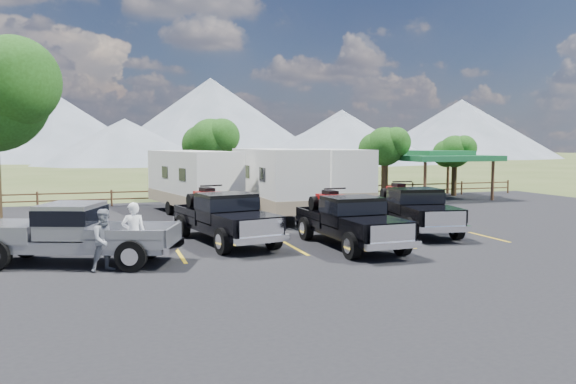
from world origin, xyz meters
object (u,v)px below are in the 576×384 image
object	(u,v)px
rig_right	(413,208)
trailer_center	(276,182)
trailer_left	(193,181)
pickup_silver	(77,233)
person_b	(106,240)
rig_left	(224,216)
person_a	(134,234)
rig_center	(349,219)
pavilion	(438,157)
trailer_right	(332,177)

from	to	relation	value
rig_right	trailer_center	xyz separation A→B (m)	(-4.13, 6.10, 0.79)
trailer_left	pickup_silver	bearing A→B (deg)	-127.30
trailer_left	pickup_silver	xyz separation A→B (m)	(-5.13, -11.01, -0.75)
person_b	trailer_left	bearing A→B (deg)	51.14
rig_left	person_a	bearing A→B (deg)	-150.25
rig_left	trailer_center	xyz separation A→B (m)	(3.86, 6.18, 0.78)
rig_center	pickup_silver	distance (m)	9.09
trailer_left	person_b	size ratio (longest dim) A/B	5.24
pavilion	trailer_center	world-z (taller)	trailer_center
pickup_silver	person_b	world-z (taller)	pickup_silver
pickup_silver	person_b	size ratio (longest dim) A/B	3.61
trailer_right	pickup_silver	xyz separation A→B (m)	(-13.11, -11.42, -0.78)
person_b	rig_left	bearing A→B (deg)	20.89
pavilion	trailer_right	size ratio (longest dim) A/B	0.64
trailer_center	pickup_silver	distance (m)	12.31
person_b	rig_right	bearing A→B (deg)	-2.85
rig_center	person_a	bearing A→B (deg)	-176.08
trailer_center	rig_center	bearing A→B (deg)	-89.52
rig_center	trailer_center	xyz separation A→B (m)	(-0.22, 8.37, 0.80)
trailer_right	rig_right	bearing A→B (deg)	-85.66
rig_left	person_a	distance (m)	4.50
person_a	trailer_left	bearing A→B (deg)	-102.46
person_a	person_b	xyz separation A→B (m)	(-0.81, -0.58, -0.06)
pavilion	person_a	size ratio (longest dim) A/B	3.23
rig_left	trailer_center	world-z (taller)	trailer_center
pickup_silver	person_a	world-z (taller)	person_a
rig_center	rig_left	bearing A→B (deg)	149.66
rig_center	pavilion	bearing A→B (deg)	46.06
trailer_center	person_a	size ratio (longest dim) A/B	5.08
trailer_center	trailer_left	bearing A→B (deg)	145.02
rig_right	pickup_silver	xyz separation A→B (m)	(-13.01, -2.39, -0.01)
pavilion	pickup_silver	bearing A→B (deg)	-146.37
pavilion	rig_center	distance (m)	19.68
trailer_center	trailer_right	bearing A→B (deg)	33.74
trailer_center	trailer_right	world-z (taller)	trailer_center
trailer_left	trailer_right	distance (m)	7.99
rig_center	rig_right	world-z (taller)	rig_right
trailer_center	person_b	distance (m)	12.67
rig_left	trailer_right	bearing A→B (deg)	36.69
pavilion	rig_center	world-z (taller)	pavilion
trailer_center	person_a	world-z (taller)	trailer_center
pickup_silver	rig_right	bearing A→B (deg)	120.37
person_b	trailer_center	bearing A→B (deg)	30.93
trailer_left	person_a	world-z (taller)	trailer_left
trailer_left	rig_left	bearing A→B (deg)	-103.08
rig_center	rig_right	distance (m)	4.52
rig_right	trailer_right	size ratio (longest dim) A/B	0.66
person_a	rig_center	bearing A→B (deg)	-169.72
person_b	trailer_right	bearing A→B (deg)	26.39
pavilion	rig_center	size ratio (longest dim) A/B	1.01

